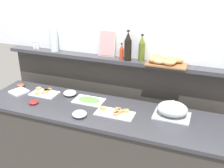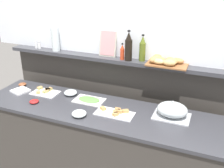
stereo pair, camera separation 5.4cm
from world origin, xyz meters
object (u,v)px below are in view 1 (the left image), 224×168
Objects in this scene: condiment_bowl_red at (21,85)px; wine_bottle_dark at (128,47)px; glass_bowl_large at (80,114)px; bread_basket at (164,61)px; condiment_bowl_cream at (33,102)px; sandwich_platter_front at (115,113)px; salt_shaker at (34,45)px; glass_bowl_medium at (70,93)px; sandwich_platter_side at (44,92)px; framed_picture at (107,43)px; hot_sauce_bottle at (122,52)px; serving_cloche at (172,110)px; water_carafe at (54,39)px; pepper_shaker at (38,45)px; napkin_stack at (19,92)px; olive_oil_bottle at (142,49)px; cold_cuts_platter at (89,100)px.

wine_bottle_dark is (1.24, 0.22, 0.53)m from condiment_bowl_red.
glass_bowl_large is 0.35× the size of bread_basket.
sandwich_platter_front is at bearing 7.06° from condiment_bowl_cream.
wine_bottle_dark is 3.63× the size of salt_shaker.
bread_basket is at bearing 14.19° from glass_bowl_medium.
salt_shaker reaches higher than glass_bowl_large.
condiment_bowl_cream is (0.04, -0.25, 0.00)m from sandwich_platter_side.
hot_sauce_bottle is at bearing -16.88° from framed_picture.
serving_cloche reaches higher than glass_bowl_large.
water_carafe is at bearing 92.91° from sandwich_platter_side.
pepper_shaker is at bearing 179.04° from hot_sauce_bottle.
framed_picture is (-0.25, 0.06, -0.00)m from wine_bottle_dark.
sandwich_platter_side is 1.42m from serving_cloche.
glass_bowl_large is at bearing -14.81° from napkin_stack.
pepper_shaker is at bearing 0.00° from salt_shaker.
olive_oil_bottle is at bearing 0.88° from salt_shaker.
wine_bottle_dark is 3.63× the size of pepper_shaker.
water_carafe reaches higher than sandwich_platter_front.
wine_bottle_dark reaches higher than condiment_bowl_red.
cold_cuts_platter is 0.64m from framed_picture.
condiment_bowl_red is at bearing 169.71° from sandwich_platter_side.
condiment_bowl_cream is at bearing -28.09° from napkin_stack.
pepper_shaker is at bearing -179.09° from olive_oil_bottle.
wine_bottle_dark is (0.27, 0.60, 0.52)m from glass_bowl_large.
salt_shaker and pepper_shaker have the same top height.
wine_bottle_dark is at bearing 40.46° from cold_cuts_platter.
framed_picture is at bearing 88.46° from glass_bowl_large.
napkin_stack is 0.54× the size of wine_bottle_dark.
serving_cloche is 2.43× the size of glass_bowl_large.
hot_sauce_bottle reaches higher than bread_basket.
olive_oil_bottle is 1.31m from salt_shaker.
napkin_stack is 0.43× the size of bread_basket.
glass_bowl_large is 0.79m from hot_sauce_bottle.
serving_cloche is 0.87m from glass_bowl_large.
hot_sauce_bottle is 0.65× the size of water_carafe.
condiment_bowl_red is 1.50m from olive_oil_bottle.
salt_shaker is at bearing 169.62° from serving_cloche.
serving_cloche is 1.25× the size of water_carafe.
glass_bowl_large is (-0.30, -0.17, 0.01)m from sandwich_platter_front.
sandwich_platter_side is 0.94× the size of cold_cuts_platter.
napkin_stack is at bearing -160.97° from hot_sauce_bottle.
wine_bottle_dark reaches higher than serving_cloche.
pepper_shaker is (-1.15, 0.46, 0.44)m from sandwich_platter_front.
glass_bowl_large is (-0.81, -0.31, -0.05)m from serving_cloche.
condiment_bowl_cream is at bearing -134.09° from framed_picture.
condiment_bowl_cream is (-0.26, -0.31, -0.01)m from glass_bowl_medium.
olive_oil_bottle is 1.01× the size of water_carafe.
serving_cloche reaches higher than condiment_bowl_cream.
sandwich_platter_front is 1.31m from pepper_shaker.
condiment_bowl_cream is at bearing -129.67° from glass_bowl_medium.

